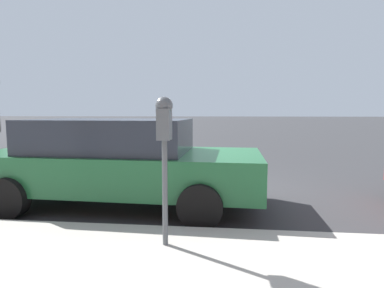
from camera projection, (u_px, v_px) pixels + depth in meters
ground_plane at (184, 192)px, 6.12m from camera, size 220.00×220.00×0.00m
parking_meter at (164, 133)px, 3.25m from camera, size 0.21×0.19×1.65m
car_green at (119, 160)px, 5.17m from camera, size 2.14×4.79×1.50m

